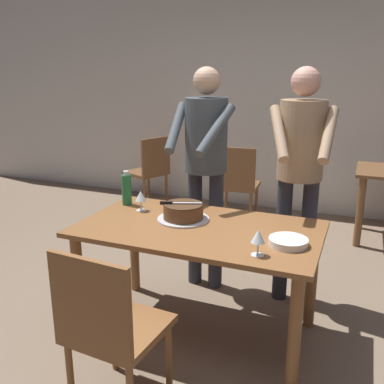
{
  "coord_description": "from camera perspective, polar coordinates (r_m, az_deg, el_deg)",
  "views": [
    {
      "loc": [
        0.92,
        -2.34,
        1.69
      ],
      "look_at": [
        -0.14,
        0.23,
        0.9
      ],
      "focal_mm": 40.02,
      "sensor_mm": 36.0,
      "label": 1
    }
  ],
  "objects": [
    {
      "name": "wine_glass_near",
      "position": [
        2.97,
        -6.85,
        -0.6
      ],
      "size": [
        0.08,
        0.08,
        0.14
      ],
      "color": "silver",
      "rests_on": "main_dining_table"
    },
    {
      "name": "person_standing_beside",
      "position": [
        3.1,
        14.23,
        3.95
      ],
      "size": [
        0.46,
        0.57,
        1.72
      ],
      "color": "#2D2D38",
      "rests_on": "ground_plane"
    },
    {
      "name": "background_chair_0",
      "position": [
        5.44,
        -5.66,
        3.09
      ],
      "size": [
        0.58,
        0.58,
        0.9
      ],
      "color": "brown",
      "rests_on": "ground_plane"
    },
    {
      "name": "main_dining_table",
      "position": [
        2.73,
        0.86,
        -6.9
      ],
      "size": [
        1.5,
        0.85,
        0.75
      ],
      "color": "brown",
      "rests_on": "ground_plane"
    },
    {
      "name": "person_cutting_cake",
      "position": [
        3.24,
        1.8,
        4.93
      ],
      "size": [
        0.47,
        0.56,
        1.72
      ],
      "color": "#2D2D38",
      "rests_on": "ground_plane"
    },
    {
      "name": "wine_glass_far",
      "position": [
        2.27,
        8.82,
        -5.97
      ],
      "size": [
        0.08,
        0.08,
        0.14
      ],
      "color": "silver",
      "rests_on": "main_dining_table"
    },
    {
      "name": "cake_on_platter",
      "position": [
        2.79,
        -1.17,
        -2.73
      ],
      "size": [
        0.34,
        0.34,
        0.11
      ],
      "color": "silver",
      "rests_on": "main_dining_table"
    },
    {
      "name": "cake_knife",
      "position": [
        2.77,
        -2.66,
        -1.46
      ],
      "size": [
        0.26,
        0.12,
        0.02
      ],
      "color": "silver",
      "rests_on": "cake_on_platter"
    },
    {
      "name": "ground_plane",
      "position": [
        3.03,
        0.81,
        -18.03
      ],
      "size": [
        14.0,
        14.0,
        0.0
      ],
      "primitive_type": "plane",
      "color": "#7A6651"
    },
    {
      "name": "back_wall",
      "position": [
        5.36,
        12.7,
        11.87
      ],
      "size": [
        10.0,
        0.12,
        2.7
      ],
      "primitive_type": "cube",
      "color": "silver",
      "rests_on": "ground_plane"
    },
    {
      "name": "chair_near_side",
      "position": [
        2.22,
        -10.94,
        -17.08
      ],
      "size": [
        0.47,
        0.47,
        0.9
      ],
      "color": "brown",
      "rests_on": "ground_plane"
    },
    {
      "name": "plate_stack",
      "position": [
        2.46,
        12.71,
        -6.49
      ],
      "size": [
        0.22,
        0.22,
        0.04
      ],
      "color": "white",
      "rests_on": "main_dining_table"
    },
    {
      "name": "background_chair_2",
      "position": [
        4.81,
        6.04,
        1.36
      ],
      "size": [
        0.47,
        0.47,
        0.9
      ],
      "color": "brown",
      "rests_on": "ground_plane"
    },
    {
      "name": "water_bottle",
      "position": [
        3.12,
        -8.7,
        0.37
      ],
      "size": [
        0.07,
        0.07,
        0.25
      ],
      "color": "#1E6B38",
      "rests_on": "main_dining_table"
    }
  ]
}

